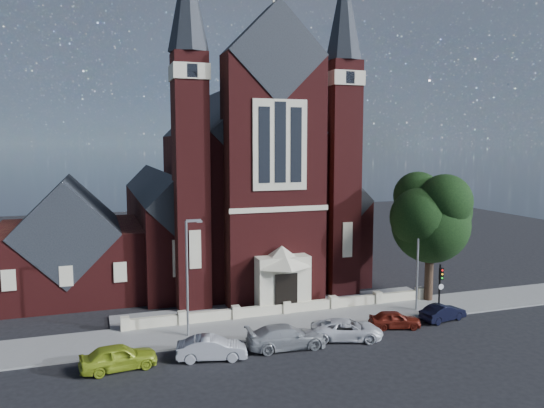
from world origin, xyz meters
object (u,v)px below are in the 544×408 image
(car_dark_red, at_px, (395,319))
(car_navy, at_px, (443,313))
(parish_hall, at_px, (69,248))
(traffic_signal, at_px, (440,283))
(street_lamp_right, at_px, (419,254))
(street_tree, at_px, (434,219))
(car_silver_a, at_px, (212,348))
(car_white_suv, at_px, (347,329))
(car_lime_van, at_px, (119,357))
(church, at_px, (233,191))
(street_lamp_left, at_px, (188,271))
(car_silver_b, at_px, (286,337))

(car_dark_red, xyz_separation_m, car_navy, (4.22, 0.23, -0.01))
(parish_hall, xyz_separation_m, traffic_signal, (27.00, -15.57, -1.43))
(street_lamp_right, relative_size, car_navy, 2.16)
(street_tree, height_order, car_silver_a, street_tree)
(parish_hall, height_order, car_navy, parish_hall)
(car_white_suv, height_order, car_navy, car_white_suv)
(car_lime_van, relative_size, car_navy, 1.18)
(church, xyz_separation_m, car_navy, (10.55, -21.55, -7.57))
(car_lime_van, relative_size, car_dark_red, 1.21)
(street_lamp_left, distance_m, car_lime_van, 7.26)
(car_white_suv, xyz_separation_m, car_dark_red, (4.26, 0.91, -0.05))
(street_lamp_left, xyz_separation_m, car_dark_red, (14.24, -2.83, -3.98))
(church, height_order, street_tree, church)
(street_lamp_left, bearing_deg, parish_hall, 120.02)
(street_lamp_right, xyz_separation_m, car_dark_red, (-3.76, -2.83, -3.98))
(car_lime_van, height_order, car_silver_b, car_silver_b)
(traffic_signal, distance_m, car_silver_a, 18.52)
(car_silver_a, distance_m, car_silver_b, 4.93)
(church, xyz_separation_m, car_dark_red, (6.33, -21.78, -7.56))
(car_white_suv, distance_m, car_navy, 8.55)
(parish_hall, xyz_separation_m, street_lamp_right, (26.09, -14.00, 0.59))
(parish_hall, relative_size, car_white_suv, 2.52)
(car_lime_van, bearing_deg, car_white_suv, -96.20)
(car_silver_a, bearing_deg, car_lime_van, 98.74)
(street_lamp_right, xyz_separation_m, car_navy, (0.46, -2.61, -3.98))
(traffic_signal, height_order, car_white_suv, traffic_signal)
(street_tree, bearing_deg, car_lime_van, -167.59)
(street_lamp_left, xyz_separation_m, street_lamp_right, (18.00, 0.00, 0.00))
(car_silver_b, bearing_deg, church, -3.30)
(church, distance_m, parish_hall, 17.26)
(church, bearing_deg, street_tree, -53.83)
(car_lime_van, xyz_separation_m, car_silver_b, (10.38, -0.05, 0.00))
(church, height_order, street_lamp_right, church)
(car_dark_red, bearing_deg, street_lamp_right, -36.91)
(street_lamp_right, bearing_deg, car_silver_b, -162.53)
(street_lamp_right, relative_size, car_silver_b, 1.56)
(car_navy, bearing_deg, street_lamp_left, 69.80)
(street_lamp_left, height_order, car_lime_van, street_lamp_left)
(street_lamp_left, relative_size, street_lamp_right, 1.00)
(street_tree, distance_m, car_lime_van, 26.64)
(street_lamp_left, height_order, car_dark_red, street_lamp_left)
(car_dark_red, height_order, car_navy, car_dark_red)
(street_lamp_left, distance_m, car_dark_red, 15.05)
(street_tree, xyz_separation_m, traffic_signal, (-1.60, -3.28, -4.38))
(car_silver_a, height_order, car_dark_red, car_silver_a)
(car_silver_a, bearing_deg, church, -5.67)
(street_lamp_right, bearing_deg, street_lamp_left, 180.00)
(street_lamp_right, height_order, traffic_signal, street_lamp_right)
(parish_hall, xyz_separation_m, street_lamp_left, (8.09, -14.00, 0.59))
(street_lamp_left, distance_m, car_silver_a, 5.73)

